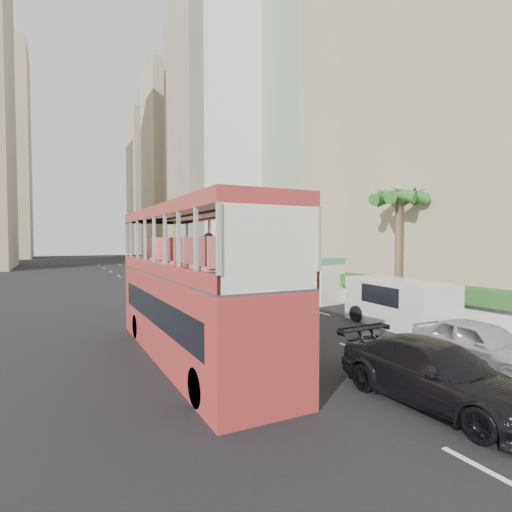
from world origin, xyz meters
TOP-DOWN VIEW (x-y plane):
  - ground_plane at (0.00, 0.00)m, footprint 200.00×200.00m
  - double_decker_bus at (-6.00, 0.00)m, footprint 2.50×11.00m
  - car_silver_lane_a at (-1.99, 6.83)m, footprint 2.62×5.06m
  - car_silver_lane_b at (1.50, -5.27)m, footprint 2.02×4.48m
  - car_black at (-2.00, -6.46)m, footprint 2.30×5.24m
  - van_asset at (1.28, 12.97)m, footprint 2.80×4.80m
  - minibus_near at (1.21, 11.58)m, footprint 3.22×6.74m
  - minibus_far at (4.45, 9.59)m, footprint 3.28×6.72m
  - panel_van_near at (3.94, 0.34)m, footprint 2.63×5.49m
  - panel_van_far at (3.85, 19.35)m, footprint 2.21×5.16m
  - sidewalk at (9.00, 25.00)m, footprint 6.00×120.00m
  - kerb_wall at (6.20, 14.00)m, footprint 0.30×44.00m
  - hedge at (6.20, 14.00)m, footprint 1.10×44.00m
  - palm_tree at (7.80, 4.00)m, footprint 0.36×0.36m
  - shell_station at (10.00, 23.00)m, footprint 6.50×8.00m
  - tower_stripe at (18.00, 34.00)m, footprint 16.00×18.00m
  - tower_mid at (18.00, 58.00)m, footprint 16.00×16.00m
  - tower_far_a at (17.00, 82.00)m, footprint 14.00×14.00m
  - tower_far_b at (17.00, 104.00)m, footprint 14.00×14.00m

SIDE VIEW (x-z plane):
  - ground_plane at x=0.00m, z-range 0.00..0.00m
  - car_silver_lane_a at x=-1.99m, z-range -0.79..0.79m
  - car_silver_lane_b at x=1.50m, z-range -0.75..0.75m
  - car_black at x=-2.00m, z-range -0.75..0.75m
  - van_asset at x=1.28m, z-range -0.63..0.63m
  - sidewalk at x=9.00m, z-range 0.00..0.18m
  - kerb_wall at x=6.20m, z-range 0.18..1.18m
  - panel_van_far at x=3.85m, z-range 0.00..2.04m
  - panel_van_near at x=3.94m, z-range 0.00..2.12m
  - minibus_far at x=4.45m, z-range 0.00..2.85m
  - minibus_near at x=1.21m, z-range 0.00..2.87m
  - hedge at x=6.20m, z-range 1.18..1.88m
  - double_decker_bus at x=-6.00m, z-range 0.00..5.06m
  - shell_station at x=10.00m, z-range 0.00..5.50m
  - palm_tree at x=7.80m, z-range 0.18..6.58m
  - tower_far_b at x=17.00m, z-range 0.00..40.00m
  - tower_far_a at x=17.00m, z-range 0.00..44.00m
  - tower_mid at x=18.00m, z-range 0.00..50.00m
  - tower_stripe at x=18.00m, z-range 0.00..58.00m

